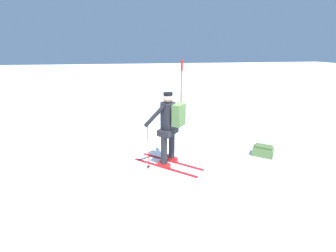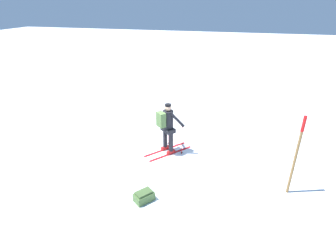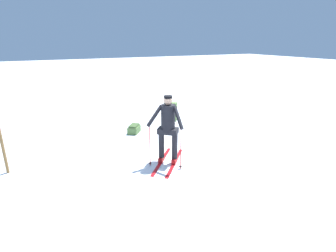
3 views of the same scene
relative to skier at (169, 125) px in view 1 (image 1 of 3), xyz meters
name	(u,v)px [view 1 (image 1 of 3)]	position (x,y,z in m)	size (l,w,h in m)	color
ground_plane	(180,170)	(-0.31, -0.21, -1.05)	(80.00, 80.00, 0.00)	white
skier	(169,125)	(0.00, 0.00, 0.00)	(1.47, 1.61, 1.79)	red
dropped_backpack	(263,151)	(0.05, -2.55, -0.91)	(0.57, 0.60, 0.29)	#4C6B38
trail_marker	(181,85)	(3.79, -1.20, 0.29)	(0.08, 0.08, 2.31)	olive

